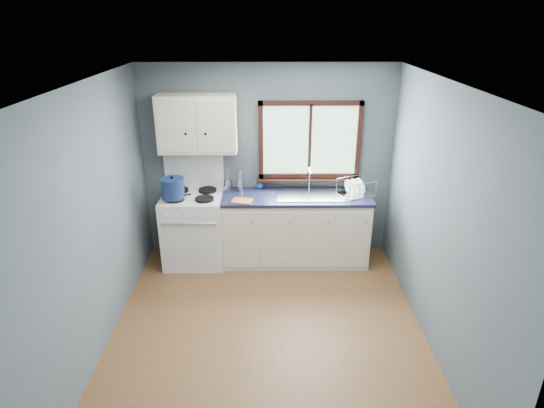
{
  "coord_description": "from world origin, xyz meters",
  "views": [
    {
      "loc": [
        0.02,
        -3.81,
        3.03
      ],
      "look_at": [
        0.05,
        0.9,
        1.05
      ],
      "focal_mm": 30.0,
      "sensor_mm": 36.0,
      "label": 1
    }
  ],
  "objects_px": {
    "thermos": "(240,180)",
    "sink": "(310,200)",
    "utensil_crock": "(228,184)",
    "base_cabinets": "(295,232)",
    "dish_rack": "(355,191)",
    "gas_range": "(194,227)",
    "stockpot": "(173,188)",
    "skillet": "(173,197)"
  },
  "relations": [
    {
      "from": "dish_rack",
      "to": "gas_range",
      "type": "bearing_deg",
      "value": 156.49
    },
    {
      "from": "gas_range",
      "to": "thermos",
      "type": "bearing_deg",
      "value": 16.35
    },
    {
      "from": "thermos",
      "to": "dish_rack",
      "type": "bearing_deg",
      "value": -5.63
    },
    {
      "from": "gas_range",
      "to": "base_cabinets",
      "type": "distance_m",
      "value": 1.31
    },
    {
      "from": "thermos",
      "to": "sink",
      "type": "bearing_deg",
      "value": -9.95
    },
    {
      "from": "utensil_crock",
      "to": "dish_rack",
      "type": "bearing_deg",
      "value": -7.02
    },
    {
      "from": "gas_range",
      "to": "sink",
      "type": "height_order",
      "value": "gas_range"
    },
    {
      "from": "gas_range",
      "to": "dish_rack",
      "type": "height_order",
      "value": "gas_range"
    },
    {
      "from": "skillet",
      "to": "dish_rack",
      "type": "height_order",
      "value": "dish_rack"
    },
    {
      "from": "utensil_crock",
      "to": "thermos",
      "type": "height_order",
      "value": "utensil_crock"
    },
    {
      "from": "gas_range",
      "to": "stockpot",
      "type": "distance_m",
      "value": 0.64
    },
    {
      "from": "gas_range",
      "to": "skillet",
      "type": "height_order",
      "value": "gas_range"
    },
    {
      "from": "gas_range",
      "to": "utensil_crock",
      "type": "height_order",
      "value": "gas_range"
    },
    {
      "from": "stockpot",
      "to": "thermos",
      "type": "distance_m",
      "value": 0.85
    },
    {
      "from": "base_cabinets",
      "to": "sink",
      "type": "xyz_separation_m",
      "value": [
        0.18,
        -0.0,
        0.45
      ]
    },
    {
      "from": "base_cabinets",
      "to": "dish_rack",
      "type": "height_order",
      "value": "dish_rack"
    },
    {
      "from": "stockpot",
      "to": "utensil_crock",
      "type": "relative_size",
      "value": 1.01
    },
    {
      "from": "sink",
      "to": "thermos",
      "type": "relative_size",
      "value": 2.8
    },
    {
      "from": "stockpot",
      "to": "utensil_crock",
      "type": "height_order",
      "value": "utensil_crock"
    },
    {
      "from": "thermos",
      "to": "utensil_crock",
      "type": "bearing_deg",
      "value": 161.06
    },
    {
      "from": "skillet",
      "to": "dish_rack",
      "type": "distance_m",
      "value": 2.26
    },
    {
      "from": "gas_range",
      "to": "utensil_crock",
      "type": "bearing_deg",
      "value": 28.04
    },
    {
      "from": "sink",
      "to": "stockpot",
      "type": "bearing_deg",
      "value": -174.45
    },
    {
      "from": "sink",
      "to": "gas_range",
      "type": "bearing_deg",
      "value": -179.29
    },
    {
      "from": "skillet",
      "to": "thermos",
      "type": "relative_size",
      "value": 1.17
    },
    {
      "from": "gas_range",
      "to": "utensil_crock",
      "type": "distance_m",
      "value": 0.7
    },
    {
      "from": "sink",
      "to": "skillet",
      "type": "distance_m",
      "value": 1.69
    },
    {
      "from": "sink",
      "to": "stockpot",
      "type": "height_order",
      "value": "stockpot"
    },
    {
      "from": "sink",
      "to": "skillet",
      "type": "bearing_deg",
      "value": -173.61
    },
    {
      "from": "sink",
      "to": "dish_rack",
      "type": "distance_m",
      "value": 0.58
    },
    {
      "from": "gas_range",
      "to": "skillet",
      "type": "bearing_deg",
      "value": -138.88
    },
    {
      "from": "base_cabinets",
      "to": "stockpot",
      "type": "bearing_deg",
      "value": -173.77
    },
    {
      "from": "skillet",
      "to": "utensil_crock",
      "type": "distance_m",
      "value": 0.74
    },
    {
      "from": "utensil_crock",
      "to": "thermos",
      "type": "xyz_separation_m",
      "value": [
        0.16,
        -0.06,
        0.08
      ]
    },
    {
      "from": "sink",
      "to": "utensil_crock",
      "type": "distance_m",
      "value": 1.08
    },
    {
      "from": "gas_range",
      "to": "utensil_crock",
      "type": "xyz_separation_m",
      "value": [
        0.43,
        0.23,
        0.5
      ]
    },
    {
      "from": "stockpot",
      "to": "dish_rack",
      "type": "bearing_deg",
      "value": 4.48
    },
    {
      "from": "base_cabinets",
      "to": "skillet",
      "type": "relative_size",
      "value": 5.26
    },
    {
      "from": "dish_rack",
      "to": "stockpot",
      "type": "bearing_deg",
      "value": 160.11
    },
    {
      "from": "gas_range",
      "to": "dish_rack",
      "type": "relative_size",
      "value": 2.72
    },
    {
      "from": "sink",
      "to": "thermos",
      "type": "distance_m",
      "value": 0.93
    },
    {
      "from": "skillet",
      "to": "dish_rack",
      "type": "bearing_deg",
      "value": -16.21
    }
  ]
}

